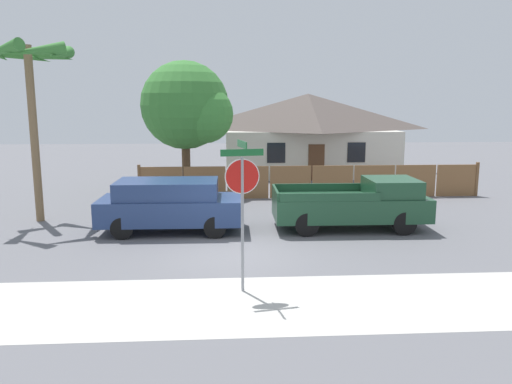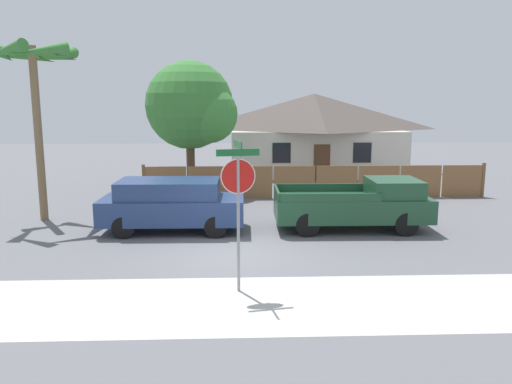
% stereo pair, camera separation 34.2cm
% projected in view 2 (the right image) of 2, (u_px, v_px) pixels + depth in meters
% --- Properties ---
extents(ground_plane, '(80.00, 80.00, 0.00)m').
position_uv_depth(ground_plane, '(229.00, 254.00, 14.16)').
color(ground_plane, slate).
extents(sidewalk_strip, '(36.00, 3.20, 0.01)m').
position_uv_depth(sidewalk_strip, '(227.00, 304.00, 10.62)').
color(sidewalk_strip, beige).
rests_on(sidewalk_strip, ground).
extents(wooden_fence, '(15.44, 0.12, 1.56)m').
position_uv_depth(wooden_fence, '(316.00, 182.00, 22.37)').
color(wooden_fence, brown).
rests_on(wooden_fence, ground).
extents(house, '(10.69, 6.75, 4.79)m').
position_uv_depth(house, '(314.00, 132.00, 30.25)').
color(house, beige).
rests_on(house, ground).
extents(oak_tree, '(4.29, 4.09, 6.18)m').
position_uv_depth(oak_tree, '(194.00, 107.00, 23.19)').
color(oak_tree, brown).
rests_on(oak_tree, ground).
extents(palm_tree, '(3.06, 3.28, 6.27)m').
position_uv_depth(palm_tree, '(33.00, 69.00, 17.38)').
color(palm_tree, brown).
rests_on(palm_tree, ground).
extents(red_suv, '(4.71, 2.08, 1.73)m').
position_uv_depth(red_suv, '(172.00, 203.00, 16.53)').
color(red_suv, navy).
rests_on(red_suv, ground).
extents(orange_pickup, '(5.15, 2.10, 1.72)m').
position_uv_depth(orange_pickup, '(358.00, 204.00, 16.78)').
color(orange_pickup, '#1E472D').
rests_on(orange_pickup, ground).
extents(stop_sign, '(0.94, 0.85, 3.41)m').
position_uv_depth(stop_sign, '(238.00, 190.00, 10.95)').
color(stop_sign, gray).
rests_on(stop_sign, ground).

